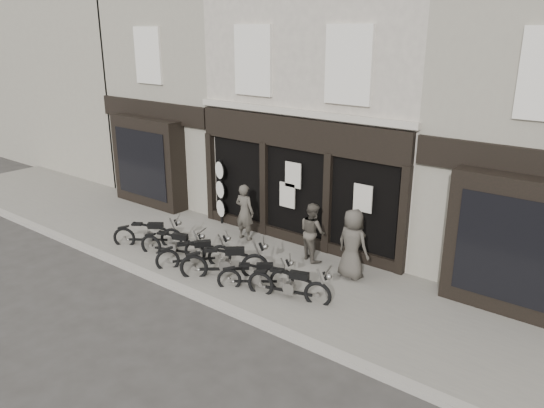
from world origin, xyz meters
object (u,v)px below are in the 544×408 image
Objects in this scene: motorcycle_0 at (149,236)px; motorcycle_4 at (256,278)px; motorcycle_5 at (290,287)px; advert_sign_post at (221,195)px; man_right at (353,244)px; motorcycle_3 at (225,265)px; man_centre at (312,232)px; motorcycle_1 at (174,247)px; motorcycle_2 at (195,256)px; man_left at (245,212)px.

motorcycle_4 is (4.26, -0.08, -0.03)m from motorcycle_0.
motorcycle_4 is at bearing 165.99° from motorcycle_5.
advert_sign_post reaches higher than motorcycle_4.
man_right is at bearing 12.90° from motorcycle_4.
motorcycle_3 is 2.03m from motorcycle_5.
motorcycle_3 is 2.62m from man_centre.
motorcycle_3 is at bearing -38.01° from motorcycle_0.
man_centre is (3.22, 2.25, 0.55)m from motorcycle_1.
motorcycle_3 is (1.11, 0.04, 0.05)m from motorcycle_2.
motorcycle_0 is at bearing 162.95° from motorcycle_5.
man_left is at bearing 0.70° from advert_sign_post.
motorcycle_2 is 1.05× the size of man_centre.
man_left reaches higher than motorcycle_4.
advert_sign_post is at bearing 106.31° from motorcycle_4.
man_left is 0.94× the size of man_right.
advert_sign_post is at bearing 85.91° from motorcycle_1.
motorcycle_0 is 0.87× the size of motorcycle_5.
man_right is 0.81× the size of advert_sign_post.
motorcycle_0 is 1.03× the size of man_left.
man_left reaches higher than motorcycle_3.
motorcycle_5 is 0.90× the size of advert_sign_post.
motorcycle_1 is 1.21× the size of motorcycle_4.
motorcycle_4 is 0.79× the size of motorcycle_5.
motorcycle_3 is 2.66m from man_left.
motorcycle_3 reaches higher than motorcycle_4.
motorcycle_4 is 0.71× the size of advert_sign_post.
motorcycle_3 is 4.02m from advert_sign_post.
motorcycle_2 is 3.30m from man_centre.
man_left is (-1.29, 2.25, 0.55)m from motorcycle_3.
motorcycle_5 reaches higher than motorcycle_0.
man_centre is at bearing 176.86° from man_left.
man_centre reaches higher than motorcycle_4.
man_centre is at bearing 22.57° from motorcycle_3.
motorcycle_1 is 2.95m from advert_sign_post.
motorcycle_1 is 1.07× the size of man_right.
man_left is (-3.32, 2.17, 0.59)m from motorcycle_5.
man_centre is (2.46, 0.03, -0.05)m from man_left.
motorcycle_1 is at bearing -39.63° from motorcycle_0.
motorcycle_4 is 0.99× the size of man_centre.
man_centre is (0.14, 2.25, 0.58)m from motorcycle_4.
man_right is at bearing -22.16° from motorcycle_2.
man_left reaches higher than motorcycle_5.
motorcycle_1 is 2.42m from man_left.
motorcycle_5 reaches higher than motorcycle_4.
motorcycle_1 reaches higher than motorcycle_4.
motorcycle_3 is at bearing -24.51° from advert_sign_post.
man_centre is at bearing -9.74° from motorcycle_0.
man_left is (1.94, 2.14, 0.60)m from motorcycle_0.
motorcycle_1 is at bearing 142.00° from motorcycle_4.
motorcycle_1 and motorcycle_2 have the same top height.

